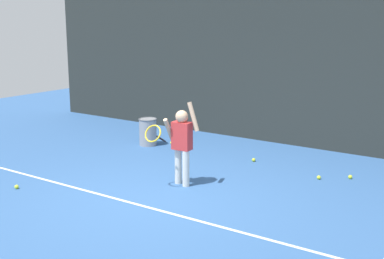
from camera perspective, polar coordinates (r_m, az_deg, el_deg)
The scene contains 12 objects.
ground_plane at distance 7.77m, azimuth -3.92°, elevation -7.35°, with size 20.00×20.00×0.00m, color #335B93.
court_line_baseline at distance 7.46m, azimuth -6.03°, elevation -8.25°, with size 9.00×0.05×0.00m, color white.
back_fence_windscreen at distance 10.82m, azimuth 9.59°, elevation 7.03°, with size 12.60×0.08×3.27m, color #282D2B.
fence_post_0 at distance 14.58m, azimuth -12.94°, elevation 8.55°, with size 0.09×0.09×3.42m, color slate.
fence_post_1 at distance 10.87m, azimuth 9.74°, elevation 7.44°, with size 0.09×0.09×3.42m, color slate.
tennis_player at distance 8.05m, azimuth -1.26°, elevation -1.22°, with size 0.69×0.61×1.35m.
ball_hopper at distance 10.70m, azimuth -4.90°, elevation -0.22°, with size 0.38×0.38×0.56m.
tennis_ball_1 at distance 8.75m, azimuth 13.86°, elevation -5.17°, with size 0.07×0.07×0.07m, color #CCE033.
tennis_ball_3 at distance 8.92m, azimuth 17.10°, elevation -5.04°, with size 0.07×0.07×0.07m, color #CCE033.
tennis_ball_4 at distance 8.50m, azimuth -18.83°, elevation -6.02°, with size 0.07×0.07×0.07m, color #CCE033.
tennis_ball_7 at distance 10.78m, azimuth -2.27°, elevation -1.47°, with size 0.07×0.07×0.07m, color #CCE033.
tennis_ball_8 at distance 9.58m, azimuth 6.84°, elevation -3.35°, with size 0.07×0.07×0.07m, color #CCE033.
Camera 1 is at (4.59, -5.69, 2.63)m, focal length 48.21 mm.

